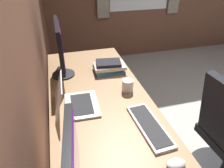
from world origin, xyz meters
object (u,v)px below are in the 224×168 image
Objects in this scene: monitor_secondary at (60,47)px; keyboard_main at (149,125)px; drawer_pedestal at (96,128)px; mouse_main at (176,164)px; coffee_mug at (128,85)px; laptop_leftmost at (73,101)px; book_stack_near at (109,67)px.

monitor_secondary reaches higher than keyboard_main.
mouse_main reaches higher than drawer_pedestal.
coffee_mug is at bearing 0.05° from keyboard_main.
laptop_leftmost reaches higher than book_stack_near.
monitor_secondary is at bearing 23.55° from mouse_main.
drawer_pedestal is at bearing 147.33° from book_stack_near.
drawer_pedestal is 0.49m from laptop_leftmost.
coffee_mug reaches higher than mouse_main.
coffee_mug is at bearing -169.59° from book_stack_near.
keyboard_main reaches higher than drawer_pedestal.
mouse_main is 0.36× the size of book_stack_near.
monitor_secondary is at bearing 50.23° from coffee_mug.
coffee_mug reaches higher than keyboard_main.
monitor_secondary is 1.54× the size of laptop_leftmost.
keyboard_main is 0.30m from mouse_main.
mouse_main is at bearing -175.81° from book_stack_near.
laptop_leftmost is 0.58m from book_stack_near.
monitor_secondary is 3.86× the size of coffee_mug.
drawer_pedestal is 1.39× the size of monitor_secondary.
laptop_leftmost is 0.55m from keyboard_main.
monitor_secondary is at bearing 30.69° from drawer_pedestal.
keyboard_main is at bearing -149.97° from monitor_secondary.
drawer_pedestal is 0.56m from book_stack_near.
book_stack_near is (0.31, -0.20, 0.43)m from drawer_pedestal.
monitor_secondary reaches higher than book_stack_near.
coffee_mug is (-0.35, -0.06, 0.00)m from book_stack_near.
drawer_pedestal is 0.51m from coffee_mug.
laptop_leftmost is 1.12× the size of book_stack_near.
monitor_secondary reaches higher than drawer_pedestal.
drawer_pedestal is at bearing -52.42° from laptop_leftmost.
drawer_pedestal is 0.66m from keyboard_main.
laptop_leftmost is (-0.14, 0.18, 0.44)m from drawer_pedestal.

